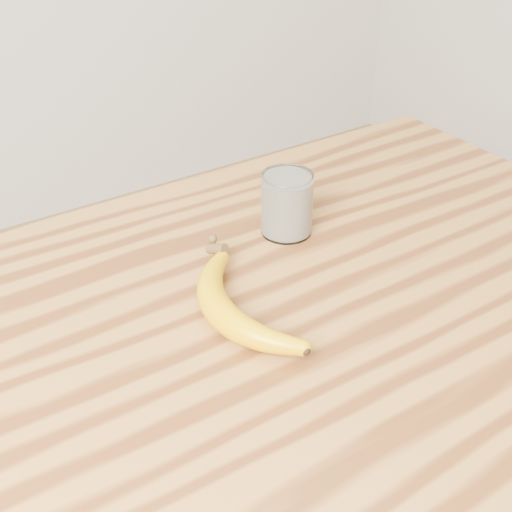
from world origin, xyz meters
TOP-DOWN VIEW (x-y plane):
  - table at (0.00, 0.00)m, footprint 1.20×0.80m
  - smoothie_glass at (0.11, 0.15)m, footprint 0.08×0.08m
  - banana at (-0.10, 0.01)m, footprint 0.15×0.34m

SIDE VIEW (x-z plane):
  - table at x=0.00m, z-range 0.32..1.22m
  - banana at x=-0.10m, z-range 0.90..0.94m
  - smoothie_glass at x=0.11m, z-range 0.90..1.00m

